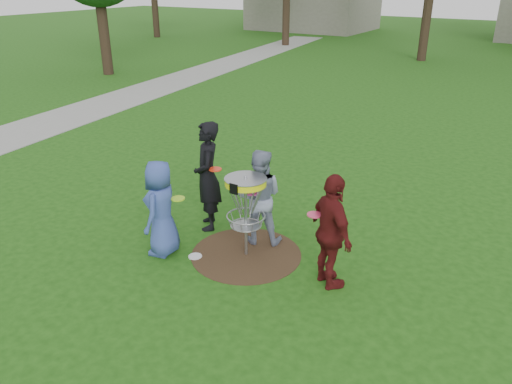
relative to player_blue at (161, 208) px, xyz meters
The scene contains 10 objects.
ground 1.56m from the player_blue, 28.51° to the left, with size 100.00×100.00×0.00m, color #19470F.
dirt_patch 1.56m from the player_blue, 28.51° to the left, with size 1.80×1.80×0.01m, color #47331E.
concrete_path 12.37m from the player_blue, 135.56° to the left, with size 2.20×40.00×0.02m, color #9E9E99.
player_blue is the anchor object (origin of this frame).
player_black 1.14m from the player_blue, 86.15° to the left, with size 0.71×0.47×1.95m, color black.
player_grey 1.60m from the player_blue, 45.95° to the left, with size 0.80×0.62×1.64m, color gray.
player_maroon 2.73m from the player_blue, 11.99° to the left, with size 1.02×0.42×1.73m, color #561314.
disc_on_grass 0.95m from the player_blue, 14.27° to the left, with size 0.22×0.22×0.02m, color silver.
disc_golf_basket 1.37m from the player_blue, 28.49° to the left, with size 0.66×0.67×1.38m.
held_discs 1.25m from the player_blue, 32.24° to the left, with size 2.37×1.10×0.24m.
Camera 1 is at (3.87, -5.88, 4.20)m, focal length 35.00 mm.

